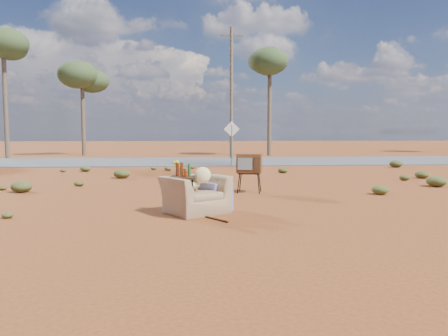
{
  "coord_description": "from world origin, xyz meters",
  "views": [
    {
      "loc": [
        -0.54,
        -9.37,
        1.67
      ],
      "look_at": [
        0.27,
        1.03,
        0.8
      ],
      "focal_mm": 35.0,
      "sensor_mm": 36.0,
      "label": 1
    }
  ],
  "objects": [
    {
      "name": "eucalyptus_left",
      "position": [
        -12.0,
        19.0,
        6.92
      ],
      "size": [
        3.2,
        3.2,
        8.1
      ],
      "color": "brown",
      "rests_on": "ground"
    },
    {
      "name": "utility_pole_center",
      "position": [
        2.0,
        17.5,
        4.15
      ],
      "size": [
        1.4,
        0.2,
        8.0
      ],
      "color": "brown",
      "rests_on": "ground"
    },
    {
      "name": "eucalyptus_near_left",
      "position": [
        -8.0,
        22.0,
        5.45
      ],
      "size": [
        3.2,
        3.2,
        6.6
      ],
      "color": "brown",
      "rests_on": "ground"
    },
    {
      "name": "rusty_bar",
      "position": [
        -0.3,
        -0.91,
        0.02
      ],
      "size": [
        0.92,
        1.27,
        0.04
      ],
      "primitive_type": "cylinder",
      "rotation": [
        0.0,
        1.57,
        -0.95
      ],
      "color": "#492613",
      "rests_on": "ground"
    },
    {
      "name": "scrub_patch",
      "position": [
        -0.82,
        4.41,
        0.14
      ],
      "size": [
        17.49,
        8.07,
        0.33
      ],
      "color": "#4D5625",
      "rests_on": "ground"
    },
    {
      "name": "eucalyptus_center",
      "position": [
        5.0,
        21.0,
        6.43
      ],
      "size": [
        3.2,
        3.2,
        7.6
      ],
      "color": "brown",
      "rests_on": "ground"
    },
    {
      "name": "ground",
      "position": [
        0.0,
        0.0,
        0.0
      ],
      "size": [
        140.0,
        140.0,
        0.0
      ],
      "primitive_type": "plane",
      "color": "brown",
      "rests_on": "ground"
    },
    {
      "name": "armchair",
      "position": [
        -0.37,
        -0.43,
        0.48
      ],
      "size": [
        1.52,
        1.5,
        1.03
      ],
      "rotation": [
        0.0,
        0.0,
        0.59
      ],
      "color": "#967651",
      "rests_on": "ground"
    },
    {
      "name": "tv_unit",
      "position": [
        1.07,
        2.44,
        0.79
      ],
      "size": [
        0.77,
        0.67,
        1.07
      ],
      "rotation": [
        0.0,
        0.0,
        -0.24
      ],
      "color": "black",
      "rests_on": "ground"
    },
    {
      "name": "highway",
      "position": [
        0.0,
        15.0,
        0.02
      ],
      "size": [
        140.0,
        7.0,
        0.04
      ],
      "primitive_type": "cube",
      "color": "#565659",
      "rests_on": "ground"
    },
    {
      "name": "road_sign",
      "position": [
        1.5,
        12.0,
        1.5
      ],
      "size": [
        0.78,
        0.06,
        2.19
      ],
      "color": "brown",
      "rests_on": "ground"
    },
    {
      "name": "side_table",
      "position": [
        -0.71,
        -0.46,
        0.78
      ],
      "size": [
        0.59,
        0.59,
        1.06
      ],
      "rotation": [
        0.0,
        0.0,
        -0.13
      ],
      "color": "#362513",
      "rests_on": "ground"
    }
  ]
}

